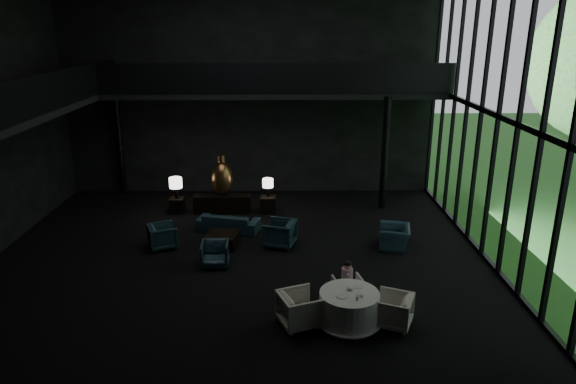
{
  "coord_description": "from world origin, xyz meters",
  "views": [
    {
      "loc": [
        1.24,
        -13.48,
        6.29
      ],
      "look_at": [
        1.37,
        0.5,
        1.74
      ],
      "focal_mm": 32.0,
      "sensor_mm": 36.0,
      "label": 1
    }
  ],
  "objects_px": {
    "dining_table": "(349,310)",
    "dining_chair_north": "(348,290)",
    "side_table_left": "(177,205)",
    "dining_chair_east": "(393,308)",
    "bronze_urn": "(222,178)",
    "sofa": "(228,220)",
    "lounge_armchair_west": "(163,235)",
    "lounge_armchair_south": "(215,253)",
    "table_lamp_left": "(176,184)",
    "child": "(347,272)",
    "window_armchair": "(394,234)",
    "console": "(223,204)",
    "side_table_right": "(268,204)",
    "coffee_table": "(222,240)",
    "table_lamp_right": "(268,184)",
    "lounge_armchair_east": "(280,231)",
    "dining_chair_west": "(300,306)"
  },
  "relations": [
    {
      "from": "table_lamp_right",
      "to": "lounge_armchair_east",
      "type": "xyz_separation_m",
      "value": [
        0.43,
        -2.95,
        -0.55
      ]
    },
    {
      "from": "side_table_left",
      "to": "dining_chair_west",
      "type": "distance_m",
      "value": 8.29
    },
    {
      "from": "sofa",
      "to": "side_table_left",
      "type": "bearing_deg",
      "value": -27.97
    },
    {
      "from": "sofa",
      "to": "window_armchair",
      "type": "height_order",
      "value": "window_armchair"
    },
    {
      "from": "side_table_right",
      "to": "lounge_armchair_east",
      "type": "distance_m",
      "value": 2.93
    },
    {
      "from": "side_table_right",
      "to": "dining_chair_north",
      "type": "height_order",
      "value": "dining_chair_north"
    },
    {
      "from": "console",
      "to": "lounge_armchair_south",
      "type": "xyz_separation_m",
      "value": [
        0.27,
        -4.2,
        0.05
      ]
    },
    {
      "from": "window_armchair",
      "to": "dining_chair_west",
      "type": "xyz_separation_m",
      "value": [
        -2.93,
        -4.14,
        0.07
      ]
    },
    {
      "from": "side_table_left",
      "to": "lounge_armchair_east",
      "type": "relative_size",
      "value": 0.54
    },
    {
      "from": "console",
      "to": "dining_table",
      "type": "bearing_deg",
      "value": -63.25
    },
    {
      "from": "side_table_left",
      "to": "dining_chair_east",
      "type": "height_order",
      "value": "dining_chair_east"
    },
    {
      "from": "lounge_armchair_east",
      "to": "coffee_table",
      "type": "height_order",
      "value": "lounge_armchair_east"
    },
    {
      "from": "lounge_armchair_west",
      "to": "dining_chair_north",
      "type": "distance_m",
      "value": 6.02
    },
    {
      "from": "dining_table",
      "to": "dining_chair_west",
      "type": "xyz_separation_m",
      "value": [
        -1.09,
        -0.06,
        0.14
      ]
    },
    {
      "from": "table_lamp_right",
      "to": "dining_chair_north",
      "type": "height_order",
      "value": "table_lamp_right"
    },
    {
      "from": "console",
      "to": "dining_chair_east",
      "type": "relative_size",
      "value": 2.44
    },
    {
      "from": "table_lamp_left",
      "to": "dining_table",
      "type": "bearing_deg",
      "value": -54.01
    },
    {
      "from": "lounge_armchair_west",
      "to": "lounge_armchair_south",
      "type": "xyz_separation_m",
      "value": [
        1.7,
        -1.21,
        -0.04
      ]
    },
    {
      "from": "lounge_armchair_east",
      "to": "dining_chair_west",
      "type": "relative_size",
      "value": 1.03
    },
    {
      "from": "side_table_right",
      "to": "child",
      "type": "relative_size",
      "value": 1.01
    },
    {
      "from": "table_lamp_left",
      "to": "child",
      "type": "relative_size",
      "value": 1.29
    },
    {
      "from": "side_table_left",
      "to": "dining_chair_east",
      "type": "distance_m",
      "value": 9.48
    },
    {
      "from": "coffee_table",
      "to": "dining_chair_west",
      "type": "relative_size",
      "value": 0.95
    },
    {
      "from": "lounge_armchair_south",
      "to": "dining_table",
      "type": "bearing_deg",
      "value": -43.21
    },
    {
      "from": "dining_chair_east",
      "to": "sofa",
      "type": "bearing_deg",
      "value": -119.41
    },
    {
      "from": "table_lamp_left",
      "to": "child",
      "type": "height_order",
      "value": "table_lamp_left"
    },
    {
      "from": "lounge_armchair_west",
      "to": "table_lamp_left",
      "type": "bearing_deg",
      "value": -19.85
    },
    {
      "from": "table_lamp_right",
      "to": "window_armchair",
      "type": "bearing_deg",
      "value": -38.78
    },
    {
      "from": "table_lamp_left",
      "to": "lounge_armchair_south",
      "type": "distance_m",
      "value": 4.68
    },
    {
      "from": "lounge_armchair_west",
      "to": "lounge_armchair_south",
      "type": "distance_m",
      "value": 2.09
    },
    {
      "from": "console",
      "to": "lounge_armchair_south",
      "type": "bearing_deg",
      "value": -86.37
    },
    {
      "from": "table_lamp_left",
      "to": "lounge_armchair_south",
      "type": "relative_size",
      "value": 1.03
    },
    {
      "from": "side_table_right",
      "to": "coffee_table",
      "type": "relative_size",
      "value": 0.65
    },
    {
      "from": "side_table_right",
      "to": "lounge_armchair_south",
      "type": "bearing_deg",
      "value": -107.6
    },
    {
      "from": "bronze_urn",
      "to": "sofa",
      "type": "relative_size",
      "value": 0.76
    },
    {
      "from": "side_table_left",
      "to": "table_lamp_left",
      "type": "xyz_separation_m",
      "value": [
        0.0,
        -0.01,
        0.8
      ]
    },
    {
      "from": "side_table_left",
      "to": "dining_table",
      "type": "distance_m",
      "value": 8.82
    },
    {
      "from": "side_table_left",
      "to": "sofa",
      "type": "bearing_deg",
      "value": -41.15
    },
    {
      "from": "sofa",
      "to": "child",
      "type": "bearing_deg",
      "value": 139.73
    },
    {
      "from": "console",
      "to": "coffee_table",
      "type": "xyz_separation_m",
      "value": [
        0.31,
        -2.91,
        -0.12
      ]
    },
    {
      "from": "child",
      "to": "dining_chair_north",
      "type": "bearing_deg",
      "value": 109.04
    },
    {
      "from": "table_lamp_right",
      "to": "dining_chair_west",
      "type": "xyz_separation_m",
      "value": [
        0.89,
        -7.22,
        -0.57
      ]
    },
    {
      "from": "side_table_left",
      "to": "side_table_right",
      "type": "xyz_separation_m",
      "value": [
        3.2,
        -0.04,
        0.03
      ]
    },
    {
      "from": "coffee_table",
      "to": "side_table_right",
      "type": "bearing_deg",
      "value": 66.11
    },
    {
      "from": "table_lamp_left",
      "to": "child",
      "type": "bearing_deg",
      "value": -49.44
    },
    {
      "from": "side_table_right",
      "to": "lounge_armchair_east",
      "type": "bearing_deg",
      "value": -81.58
    },
    {
      "from": "dining_table",
      "to": "dining_chair_north",
      "type": "relative_size",
      "value": 2.47
    },
    {
      "from": "bronze_urn",
      "to": "lounge_armchair_south",
      "type": "bearing_deg",
      "value": -86.5
    },
    {
      "from": "child",
      "to": "window_armchair",
      "type": "bearing_deg",
      "value": -120.03
    },
    {
      "from": "dining_chair_north",
      "to": "dining_chair_east",
      "type": "bearing_deg",
      "value": 118.58
    }
  ]
}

